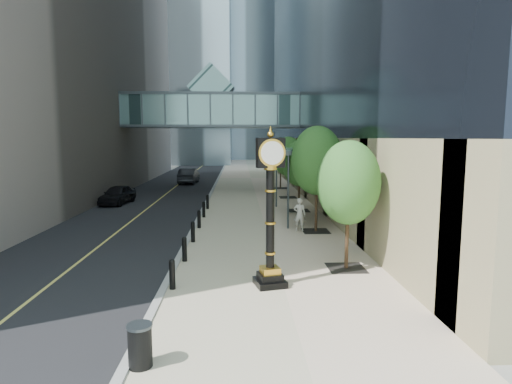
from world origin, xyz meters
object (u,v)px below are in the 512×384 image
(pedestrian, at_px, (300,214))
(car_near, at_px, (118,195))
(trash_bin, at_px, (140,347))
(car_far, at_px, (189,176))
(street_clock, at_px, (270,220))

(pedestrian, relative_size, car_near, 0.43)
(trash_bin, bearing_deg, car_near, 106.60)
(pedestrian, xyz_separation_m, car_near, (-12.45, 10.24, -0.23))
(trash_bin, bearing_deg, pedestrian, 68.10)
(trash_bin, bearing_deg, car_far, 95.00)
(pedestrian, distance_m, car_far, 26.41)
(trash_bin, relative_size, car_near, 0.22)
(trash_bin, bearing_deg, street_clock, 57.49)
(street_clock, distance_m, pedestrian, 8.78)
(pedestrian, relative_size, car_far, 0.36)
(street_clock, bearing_deg, trash_bin, -135.92)
(street_clock, relative_size, car_near, 1.25)
(trash_bin, xyz_separation_m, car_far, (-3.36, 38.34, 0.34))
(street_clock, bearing_deg, pedestrian, 61.96)
(pedestrian, bearing_deg, car_far, -54.88)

